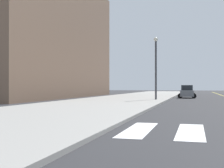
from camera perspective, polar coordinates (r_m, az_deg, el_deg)
sidewalk_kerb_west at (r=27.91m, az=-1.01°, el=-3.47°), size 10.00×120.00×0.15m
low_rise_brick_west at (r=46.19m, az=-15.81°, el=8.60°), size 16.00×32.00×17.58m
car_gray_fourth at (r=41.55m, az=13.89°, el=-1.46°), size 2.44×3.86×1.70m
street_lamp at (r=32.81m, az=8.23°, el=4.05°), size 0.44×0.44×6.64m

